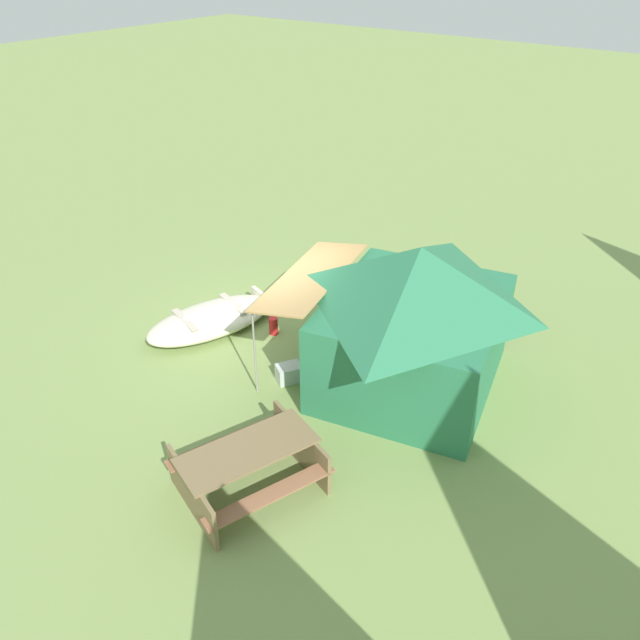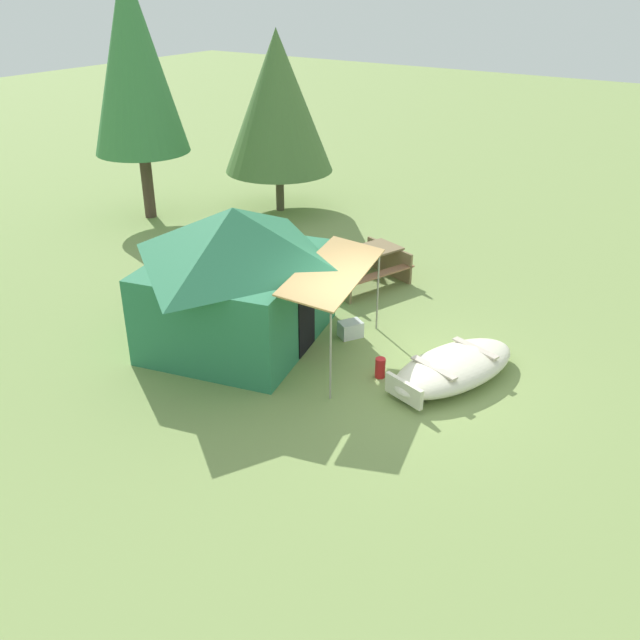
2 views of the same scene
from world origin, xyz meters
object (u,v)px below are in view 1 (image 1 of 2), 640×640
picnic_table (249,463)px  fuel_can (273,326)px  cooler_box (289,373)px  beached_rowboat (211,319)px  canvas_cabin_tent (414,316)px

picnic_table → fuel_can: (-3.35, -2.44, -0.30)m
picnic_table → cooler_box: size_ratio=5.34×
picnic_table → cooler_box: bearing=-152.9°
beached_rowboat → picnic_table: 4.46m
cooler_box → fuel_can: size_ratio=1.20×
picnic_table → canvas_cabin_tent: bearing=171.6°
picnic_table → fuel_can: picnic_table is taller
canvas_cabin_tent → cooler_box: canvas_cabin_tent is taller
picnic_table → beached_rowboat: bearing=-127.3°
beached_rowboat → canvas_cabin_tent: 4.34m
cooler_box → fuel_can: 1.59m
beached_rowboat → fuel_can: bearing=120.4°
canvas_cabin_tent → picnic_table: 3.79m
picnic_table → cooler_box: (-2.35, -1.20, -0.33)m
beached_rowboat → canvas_cabin_tent: size_ratio=0.64×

